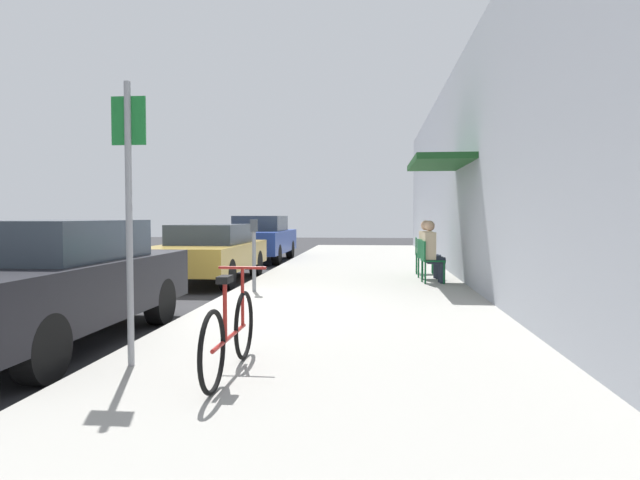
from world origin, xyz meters
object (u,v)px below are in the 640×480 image
(bicycle_0, at_px, (230,334))
(cafe_chair_1, at_px, (425,256))
(parked_car_2, at_px, (260,238))
(cafe_chair_0, at_px, (429,259))
(cafe_chair_2, at_px, (421,253))
(parked_car_1, at_px, (209,252))
(parking_meter, at_px, (254,250))
(seated_patron_0, at_px, (432,249))
(seated_patron_1, at_px, (428,247))
(street_sign, at_px, (129,201))
(parked_car_0, at_px, (49,281))

(bicycle_0, xyz_separation_m, cafe_chair_1, (2.39, 7.63, 0.14))
(cafe_chair_1, bearing_deg, parked_car_2, 130.84)
(cafe_chair_0, relative_size, cafe_chair_2, 1.00)
(parked_car_1, xyz_separation_m, cafe_chair_0, (4.87, -0.73, -0.07))
(parking_meter, distance_m, seated_patron_0, 3.75)
(parked_car_1, height_order, cafe_chair_0, parked_car_1)
(seated_patron_1, distance_m, cafe_chair_2, 1.09)
(cafe_chair_0, bearing_deg, street_sign, -116.91)
(seated_patron_0, distance_m, cafe_chair_2, 1.87)
(parked_car_1, distance_m, seated_patron_1, 4.94)
(cafe_chair_0, xyz_separation_m, cafe_chair_1, (0.00, 0.79, 0.00))
(seated_patron_0, bearing_deg, parked_car_2, 127.54)
(parked_car_2, bearing_deg, parked_car_0, -90.00)
(parking_meter, bearing_deg, parked_car_2, 100.92)
(cafe_chair_2, bearing_deg, parked_car_1, -166.88)
(parked_car_1, relative_size, parked_car_2, 1.00)
(bicycle_0, height_order, seated_patron_0, seated_patron_0)
(street_sign, bearing_deg, parked_car_0, 142.91)
(parked_car_1, distance_m, parked_car_2, 5.69)
(bicycle_0, bearing_deg, cafe_chair_2, 74.66)
(street_sign, height_order, bicycle_0, street_sign)
(parked_car_0, xyz_separation_m, parked_car_1, (0.00, 6.25, -0.06))
(cafe_chair_1, distance_m, cafe_chair_2, 1.08)
(cafe_chair_1, distance_m, seated_patron_1, 0.20)
(parked_car_2, height_order, seated_patron_1, parked_car_2)
(seated_patron_0, bearing_deg, cafe_chair_1, 94.35)
(parked_car_0, height_order, seated_patron_1, parked_car_0)
(parking_meter, relative_size, cafe_chair_0, 1.52)
(seated_patron_1, bearing_deg, cafe_chair_0, -94.32)
(parked_car_0, distance_m, parked_car_1, 6.25)
(parked_car_2, xyz_separation_m, cafe_chair_0, (4.87, -6.43, -0.15))
(parking_meter, relative_size, street_sign, 0.51)
(parked_car_0, distance_m, parking_meter, 4.21)
(street_sign, bearing_deg, seated_patron_1, 65.23)
(parked_car_1, height_order, street_sign, street_sign)
(parked_car_2, relative_size, street_sign, 1.69)
(parked_car_0, bearing_deg, parking_meter, 68.39)
(bicycle_0, distance_m, seated_patron_0, 7.28)
(cafe_chair_0, height_order, seated_patron_1, seated_patron_1)
(street_sign, distance_m, seated_patron_0, 7.53)
(parked_car_0, relative_size, bicycle_0, 2.57)
(cafe_chair_2, bearing_deg, parked_car_2, 136.92)
(parking_meter, height_order, seated_patron_1, parking_meter)
(parking_meter, xyz_separation_m, seated_patron_0, (3.38, 1.61, -0.07))
(parked_car_2, relative_size, seated_patron_1, 3.41)
(seated_patron_1, bearing_deg, parked_car_2, 131.23)
(bicycle_0, bearing_deg, parked_car_1, 108.16)
(parked_car_0, bearing_deg, parked_car_2, 90.00)
(bicycle_0, bearing_deg, cafe_chair_1, 72.61)
(street_sign, xyz_separation_m, bicycle_0, (0.98, -0.19, -1.16))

